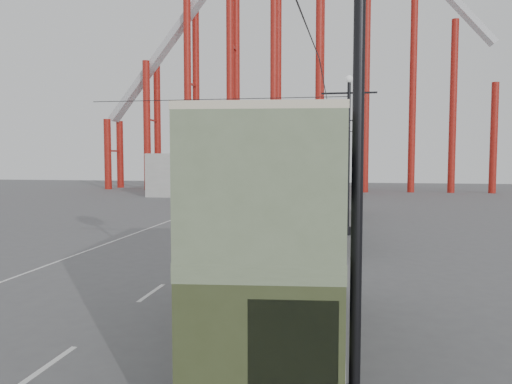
% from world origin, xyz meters
% --- Properties ---
extents(ground, '(160.00, 160.00, 0.00)m').
position_xyz_m(ground, '(0.00, 0.00, 0.00)').
color(ground, '#555558').
rests_on(ground, ground).
extents(road_markings, '(12.52, 120.00, 0.01)m').
position_xyz_m(road_markings, '(-0.86, 19.70, 0.01)').
color(road_markings, silver).
rests_on(road_markings, ground).
extents(lamp_post_mid, '(3.20, 0.44, 9.32)m').
position_xyz_m(lamp_post_mid, '(5.60, 18.00, 4.68)').
color(lamp_post_mid, black).
rests_on(lamp_post_mid, ground).
extents(lamp_post_far, '(3.20, 0.44, 9.32)m').
position_xyz_m(lamp_post_far, '(5.60, 40.00, 4.68)').
color(lamp_post_far, black).
rests_on(lamp_post_far, ground).
extents(lamp_post_distant, '(3.20, 0.44, 9.32)m').
position_xyz_m(lamp_post_distant, '(5.60, 62.00, 4.68)').
color(lamp_post_distant, black).
rests_on(lamp_post_distant, ground).
extents(roller_coaster, '(52.95, 5.00, 55.48)m').
position_xyz_m(roller_coaster, '(-2.49, 56.89, 22.92)').
color(roller_coaster, maroon).
rests_on(roller_coaster, ground).
extents(fairground_shed, '(22.00, 10.00, 5.00)m').
position_xyz_m(fairground_shed, '(-6.00, 47.00, 2.50)').
color(fairground_shed, '#A1A19C').
rests_on(fairground_shed, ground).
extents(double_decker_bus, '(3.56, 10.23, 5.38)m').
position_xyz_m(double_decker_bus, '(3.66, 0.17, 3.01)').
color(double_decker_bus, '#373F21').
rests_on(double_decker_bus, ground).
extents(single_decker_green, '(3.23, 10.10, 2.81)m').
position_xyz_m(single_decker_green, '(3.49, 15.73, 1.58)').
color(single_decker_green, '#6A7A59').
rests_on(single_decker_green, ground).
extents(single_decker_cream, '(3.31, 10.43, 3.20)m').
position_xyz_m(single_decker_cream, '(3.80, 27.25, 1.80)').
color(single_decker_cream, beige).
rests_on(single_decker_cream, ground).
extents(pedestrian, '(0.70, 0.48, 1.88)m').
position_xyz_m(pedestrian, '(1.95, 5.37, 0.94)').
color(pedestrian, black).
rests_on(pedestrian, ground).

